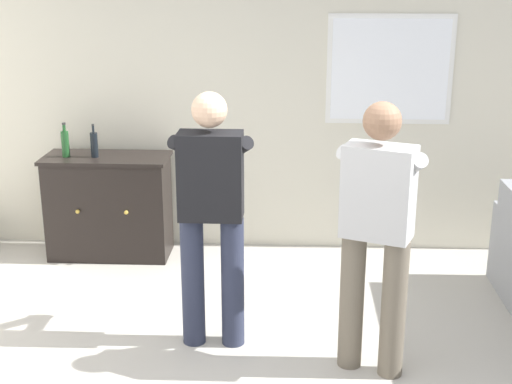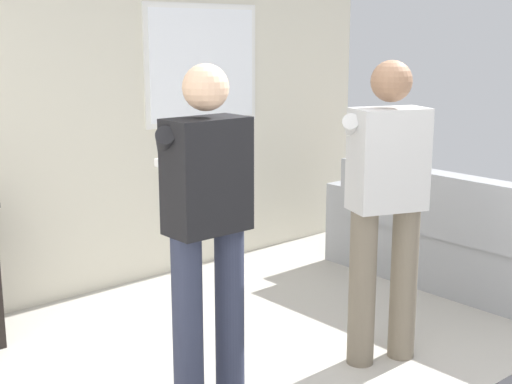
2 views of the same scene
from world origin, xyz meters
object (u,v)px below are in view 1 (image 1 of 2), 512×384
(bottle_wine_green, at_px, (94,144))
(bottle_liquor_amber, at_px, (65,143))
(person_standing_right, at_px, (377,227))
(sideboard_cabinet, at_px, (109,206))
(person_standing_left, at_px, (212,209))

(bottle_wine_green, relative_size, bottle_liquor_amber, 0.97)
(bottle_wine_green, distance_m, person_standing_right, 2.75)
(sideboard_cabinet, distance_m, person_standing_right, 2.75)
(sideboard_cabinet, bearing_deg, person_standing_right, -40.23)
(bottle_liquor_amber, xyz_separation_m, person_standing_right, (2.39, -1.71, -0.06))
(sideboard_cabinet, height_order, person_standing_right, person_standing_right)
(sideboard_cabinet, distance_m, bottle_wine_green, 0.56)
(sideboard_cabinet, height_order, person_standing_left, person_standing_left)
(person_standing_left, bearing_deg, bottle_wine_green, 128.47)
(person_standing_left, relative_size, person_standing_right, 1.00)
(bottle_wine_green, bearing_deg, person_standing_right, -38.60)
(bottle_wine_green, height_order, bottle_liquor_amber, bottle_liquor_amber)
(sideboard_cabinet, distance_m, bottle_liquor_amber, 0.65)
(person_standing_right, bearing_deg, sideboard_cabinet, 139.77)
(sideboard_cabinet, relative_size, bottle_liquor_amber, 3.65)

